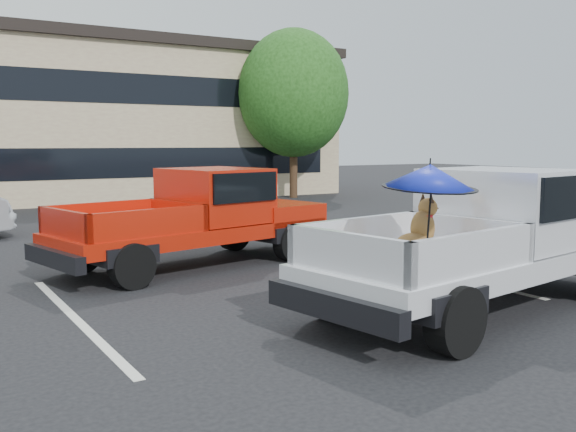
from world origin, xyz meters
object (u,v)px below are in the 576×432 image
tree_right (294,93)px  red_pickup (208,212)px  tree_back (154,97)px  silver_pickup (494,230)px

tree_right → red_pickup: (-8.97, -11.42, -3.24)m
tree_right → tree_back: 8.55m
tree_right → tree_back: (-3.00, 8.00, 0.20)m
tree_back → red_pickup: bearing=-107.1°
tree_back → silver_pickup: (-3.94, -24.29, -3.36)m
red_pickup → tree_back: bearing=60.7°
tree_right → red_pickup: tree_right is taller
tree_back → silver_pickup: size_ratio=1.20×
tree_right → red_pickup: size_ratio=1.21×
silver_pickup → red_pickup: size_ratio=1.05×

